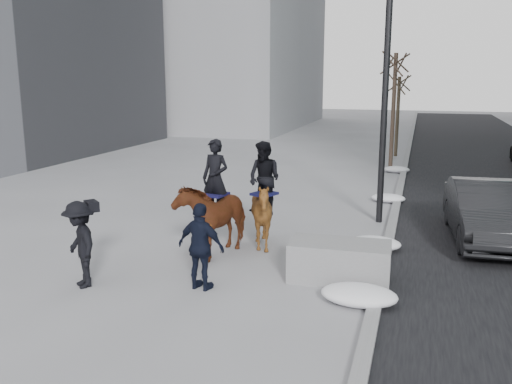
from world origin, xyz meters
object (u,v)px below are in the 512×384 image
(planter, at_px, (340,262))
(car_near, at_px, (486,212))
(mounted_right, at_px, (263,207))
(mounted_left, at_px, (214,211))

(planter, relative_size, car_near, 0.45)
(planter, relative_size, mounted_right, 0.78)
(mounted_left, bearing_deg, mounted_right, 30.66)
(planter, distance_m, mounted_left, 3.35)
(planter, xyz_separation_m, mounted_right, (-2.11, 1.59, 0.65))
(planter, height_order, mounted_right, mounted_right)
(mounted_left, bearing_deg, planter, -17.20)
(planter, distance_m, car_near, 5.01)
(planter, relative_size, mounted_left, 0.75)
(planter, bearing_deg, mounted_left, 162.80)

